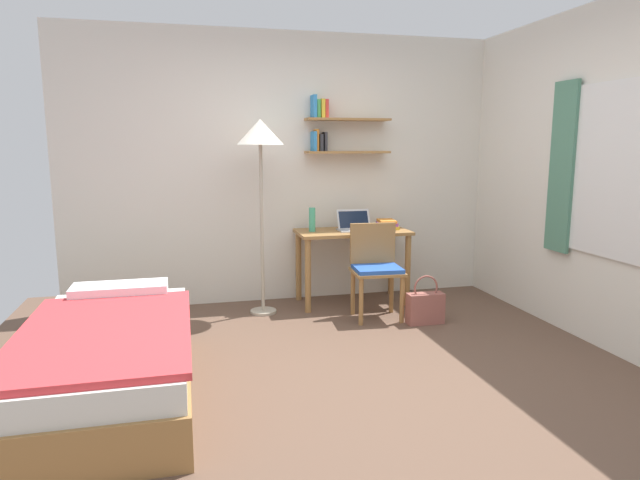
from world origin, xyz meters
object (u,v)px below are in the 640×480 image
object	(u,v)px
desk	(352,244)
water_bottle	(312,220)
standing_lamp	(260,142)
laptop	(355,225)
bed	(110,360)
book_stack	(387,224)
handbag	(425,307)
desk_chair	(376,265)

from	to	relation	value
desk	water_bottle	distance (m)	0.47
standing_lamp	laptop	distance (m)	1.22
bed	water_bottle	world-z (taller)	water_bottle
bed	book_stack	xyz separation A→B (m)	(2.40, 1.64, 0.53)
water_bottle	book_stack	xyz separation A→B (m)	(0.75, -0.03, -0.07)
desk	handbag	xyz separation A→B (m)	(0.43, -0.78, -0.44)
standing_lamp	laptop	size ratio (longest dim) A/B	5.31
bed	laptop	size ratio (longest dim) A/B	5.62
desk	standing_lamp	bearing A→B (deg)	-171.77
water_bottle	book_stack	size ratio (longest dim) A/B	0.91
desk	bed	bearing A→B (deg)	-141.23
laptop	desk_chair	bearing A→B (deg)	-84.49
water_bottle	handbag	size ratio (longest dim) A/B	0.53
bed	handbag	xyz separation A→B (m)	(2.47, 0.87, -0.09)
standing_lamp	desk_chair	bearing A→B (deg)	-20.51
bed	handbag	world-z (taller)	bed
laptop	water_bottle	distance (m)	0.42
bed	laptop	distance (m)	2.70
handbag	laptop	bearing A→B (deg)	117.60
desk	book_stack	xyz separation A→B (m)	(0.36, 0.00, 0.18)
desk	desk_chair	bearing A→B (deg)	-82.08
standing_lamp	book_stack	distance (m)	1.49
desk_chair	standing_lamp	xyz separation A→B (m)	(-0.96, 0.36, 1.08)
water_bottle	desk_chair	bearing A→B (deg)	-48.25
desk_chair	book_stack	bearing A→B (deg)	59.70
bed	standing_lamp	size ratio (longest dim) A/B	1.06
laptop	water_bottle	size ratio (longest dim) A/B	1.45
book_stack	desk_chair	bearing A→B (deg)	-120.30
book_stack	handbag	xyz separation A→B (m)	(0.07, -0.78, -0.62)
desk_chair	desk	bearing A→B (deg)	97.92
desk_chair	standing_lamp	world-z (taller)	standing_lamp
desk	desk_chair	distance (m)	0.51
desk	standing_lamp	world-z (taller)	standing_lamp
bed	standing_lamp	world-z (taller)	standing_lamp
desk_chair	water_bottle	size ratio (longest dim) A/B	3.67
desk_chair	laptop	xyz separation A→B (m)	(-0.05, 0.49, 0.30)
laptop	desk	bearing A→B (deg)	-175.40
desk_chair	standing_lamp	distance (m)	1.50
water_bottle	desk	bearing A→B (deg)	-3.95
desk_chair	laptop	bearing A→B (deg)	95.51
desk_chair	water_bottle	xyz separation A→B (m)	(-0.46, 0.52, 0.36)
book_stack	desk	bearing A→B (deg)	-179.96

